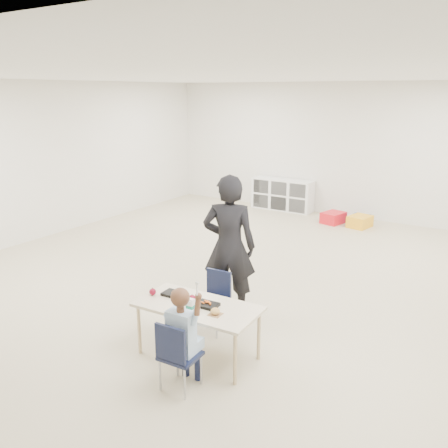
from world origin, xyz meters
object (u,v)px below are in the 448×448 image
Objects in this scene: chair_near at (180,354)px; adult at (229,247)px; table at (198,330)px; child at (180,335)px; cubby_shelf at (282,194)px.

chair_near is 0.40× the size of adult.
table is at bearing 81.52° from adult.
chair_near is at bearing -74.15° from table.
adult is at bearing 102.89° from child.
child is at bearing -74.15° from table.
cubby_shelf reaches higher than table.
cubby_shelf is (-2.18, 6.60, 0.01)m from chair_near.
adult is at bearing 102.89° from chair_near.
chair_near is 0.48× the size of cubby_shelf.
child is (0.00, 0.00, 0.20)m from chair_near.
child reaches higher than table.
chair_near is at bearing -71.75° from cubby_shelf.
chair_near is at bearing 0.00° from child.
cubby_shelf is 5.41m from adult.
chair_near is 1.65m from adult.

